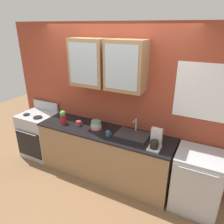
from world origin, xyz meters
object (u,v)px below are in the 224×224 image
at_px(bowl_stack, 96,125).
at_px(stove_range, 39,134).
at_px(dishwasher, 196,181).
at_px(vase, 63,117).
at_px(cup_near_bowls, 79,123).
at_px(coffee_maker, 155,141).
at_px(sink_faucet, 132,135).
at_px(cup_near_sink, 108,133).

bearing_deg(bowl_stack, stove_range, -179.10).
bearing_deg(dishwasher, vase, -178.31).
xyz_separation_m(stove_range, cup_near_bowls, (1.01, -0.02, 0.47)).
bearing_deg(cup_near_bowls, bowl_stack, 7.29).
bearing_deg(stove_range, cup_near_bowls, -1.16).
bearing_deg(vase, cup_near_bowls, 9.89).
bearing_deg(coffee_maker, dishwasher, 11.38).
distance_m(sink_faucet, bowl_stack, 0.64).
bearing_deg(bowl_stack, sink_faucet, 3.68).
height_order(sink_faucet, coffee_maker, coffee_maker).
bearing_deg(sink_faucet, cup_near_sink, -153.12).
distance_m(bowl_stack, dishwasher, 1.73).
bearing_deg(stove_range, bowl_stack, 0.90).
xyz_separation_m(bowl_stack, vase, (-0.61, -0.09, 0.06)).
xyz_separation_m(stove_range, coffee_maker, (2.38, -0.13, 0.54)).
bearing_deg(vase, coffee_maker, -1.88).
height_order(stove_range, coffee_maker, coffee_maker).
bearing_deg(cup_near_sink, vase, 177.51).
bearing_deg(bowl_stack, coffee_maker, -7.95).
height_order(cup_near_sink, coffee_maker, coffee_maker).
relative_size(stove_range, bowl_stack, 5.63).
bearing_deg(vase, dishwasher, 1.69).
bearing_deg(stove_range, vase, -5.61).
bearing_deg(cup_near_sink, bowl_stack, 155.97).
bearing_deg(vase, sink_faucet, 6.07).
height_order(vase, dishwasher, vase).
bearing_deg(stove_range, sink_faucet, 1.79).
relative_size(sink_faucet, bowl_stack, 2.67).
bearing_deg(cup_near_bowls, stove_range, 178.84).
xyz_separation_m(sink_faucet, cup_near_sink, (-0.34, -0.17, 0.02)).
relative_size(bowl_stack, cup_near_bowls, 1.55).
bearing_deg(coffee_maker, bowl_stack, 172.05).
xyz_separation_m(sink_faucet, bowl_stack, (-0.63, -0.04, 0.05)).
distance_m(bowl_stack, cup_near_bowls, 0.33).
xyz_separation_m(stove_range, vase, (0.72, -0.07, 0.55)).
distance_m(stove_range, vase, 0.91).
bearing_deg(cup_near_sink, cup_near_bowls, 171.72).
bearing_deg(dishwasher, sink_faucet, 176.29).
xyz_separation_m(sink_faucet, vase, (-1.25, -0.13, 0.10)).
bearing_deg(sink_faucet, cup_near_bowls, -175.10).
height_order(cup_near_bowls, coffee_maker, coffee_maker).
bearing_deg(sink_faucet, dishwasher, -3.71).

